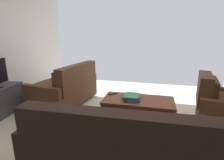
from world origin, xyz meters
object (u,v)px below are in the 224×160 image
(armchair_side, at_px, (221,107))
(book_stack, at_px, (132,97))
(tv_remote, at_px, (113,94))
(sofa_main, at_px, (118,146))
(loveseat_near, at_px, (67,88))
(coffee_table, at_px, (138,103))

(armchair_side, xyz_separation_m, book_stack, (1.39, 0.19, 0.11))
(armchair_side, height_order, tv_remote, armchair_side)
(sofa_main, height_order, tv_remote, sofa_main)
(loveseat_near, bearing_deg, tv_remote, 161.94)
(coffee_table, xyz_separation_m, armchair_side, (-1.28, -0.15, -0.00))
(coffee_table, distance_m, book_stack, 0.16)
(sofa_main, distance_m, loveseat_near, 2.25)
(sofa_main, bearing_deg, tv_remote, -74.20)
(armchair_side, bearing_deg, sofa_main, 44.53)
(book_stack, bearing_deg, tv_remote, -26.39)
(loveseat_near, distance_m, tv_remote, 1.16)
(armchair_side, bearing_deg, loveseat_near, -6.97)
(loveseat_near, distance_m, armchair_side, 2.87)
(loveseat_near, xyz_separation_m, book_stack, (-1.46, 0.54, 0.11))
(tv_remote, bearing_deg, armchair_side, -179.70)
(book_stack, distance_m, tv_remote, 0.41)
(loveseat_near, height_order, coffee_table, loveseat_near)
(sofa_main, xyz_separation_m, coffee_table, (-0.09, -1.20, -0.00))
(sofa_main, bearing_deg, armchair_side, -135.47)
(book_stack, xyz_separation_m, tv_remote, (0.37, -0.18, -0.03))
(loveseat_near, distance_m, coffee_table, 1.64)
(coffee_table, bearing_deg, sofa_main, 85.72)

